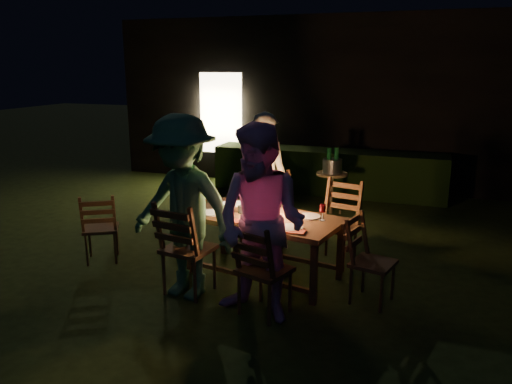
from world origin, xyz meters
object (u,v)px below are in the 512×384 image
(chair_near_right, at_px, (263,285))
(lantern, at_px, (270,202))
(dining_table, at_px, (263,222))
(bottle_bucket_a, at_px, (329,163))
(chair_far_left, at_px, (263,224))
(ice_bucket, at_px, (332,166))
(chair_near_left, at_px, (188,264))
(bottle_table, at_px, (244,201))
(chair_far_right, at_px, (336,238))
(side_table, at_px, (332,178))
(person_opp_left, at_px, (183,208))
(person_house_side, at_px, (265,181))
(person_opp_right, at_px, (261,224))
(chair_end, at_px, (370,276))
(bottle_bucket_b, at_px, (336,163))
(chair_spare, at_px, (102,240))

(chair_near_right, bearing_deg, lantern, 122.97)
(dining_table, distance_m, bottle_bucket_a, 2.64)
(chair_far_left, relative_size, ice_bucket, 3.53)
(dining_table, xyz_separation_m, chair_near_right, (0.29, -0.84, -0.34))
(chair_near_left, height_order, bottle_table, chair_near_left)
(chair_near_left, relative_size, chair_far_right, 1.03)
(side_table, bearing_deg, chair_near_right, -89.31)
(chair_far_right, xyz_separation_m, person_opp_left, (-1.30, -1.36, 0.62))
(ice_bucket, bearing_deg, chair_near_right, -89.31)
(person_house_side, relative_size, person_opp_right, 0.96)
(chair_near_left, relative_size, chair_far_left, 0.99)
(person_opp_right, height_order, lantern, person_opp_right)
(side_table, bearing_deg, chair_end, -71.68)
(chair_far_left, bearing_deg, bottle_bucket_b, -88.29)
(chair_near_left, distance_m, chair_far_right, 1.84)
(chair_end, bearing_deg, chair_near_right, -42.66)
(chair_near_left, xyz_separation_m, bottle_bucket_b, (0.89, 3.37, 0.50))
(dining_table, relative_size, person_opp_right, 1.00)
(person_opp_right, bearing_deg, dining_table, 118.76)
(person_house_side, xyz_separation_m, side_table, (0.52, 1.77, -0.30))
(bottle_bucket_b, bearing_deg, bottle_bucket_a, -141.34)
(chair_end, distance_m, lantern, 1.32)
(bottle_table, xyz_separation_m, bottle_bucket_b, (0.54, 2.66, -0.02))
(dining_table, height_order, chair_spare, chair_spare)
(lantern, relative_size, side_table, 0.53)
(chair_near_left, xyz_separation_m, chair_end, (1.80, 0.43, -0.04))
(person_opp_right, height_order, bottle_bucket_a, person_opp_right)
(chair_far_right, xyz_separation_m, bottle_bucket_a, (-0.50, 1.98, 0.51))
(chair_spare, relative_size, bottle_bucket_b, 2.78)
(chair_near_right, relative_size, ice_bucket, 3.23)
(chair_far_left, relative_size, chair_spare, 1.19)
(chair_end, distance_m, bottle_table, 1.59)
(chair_near_right, distance_m, chair_end, 1.10)
(dining_table, bearing_deg, person_opp_left, -118.76)
(dining_table, distance_m, chair_far_right, 1.00)
(ice_bucket, bearing_deg, chair_far_right, -77.49)
(person_opp_left, bearing_deg, person_opp_right, -0.00)
(chair_near_right, bearing_deg, ice_bucket, 109.20)
(chair_far_right, relative_size, person_house_side, 0.58)
(chair_far_right, relative_size, lantern, 2.91)
(chair_spare, bearing_deg, ice_bucket, 21.66)
(bottle_table, distance_m, side_table, 2.67)
(chair_far_left, height_order, chair_far_right, chair_far_left)
(lantern, bearing_deg, side_table, 85.96)
(person_opp_right, bearing_deg, lantern, 114.69)
(dining_table, relative_size, bottle_bucket_a, 5.69)
(chair_far_left, relative_size, person_opp_left, 0.57)
(person_opp_right, bearing_deg, bottle_bucket_a, 102.78)
(bottle_table, height_order, bottle_bucket_a, bottle_table)
(chair_far_right, relative_size, bottle_bucket_a, 3.18)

